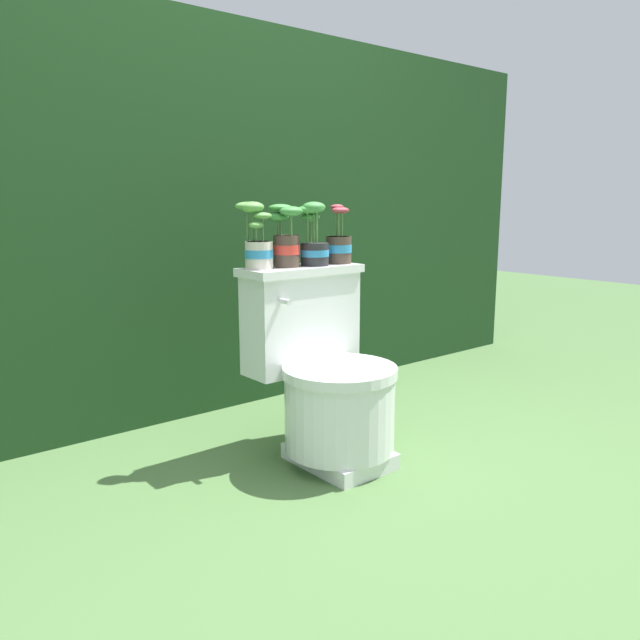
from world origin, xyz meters
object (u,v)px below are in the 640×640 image
at_px(potted_plant_middle, 314,239).
at_px(potted_plant_midright, 339,244).
at_px(potted_plant_left, 257,242).
at_px(potted_plant_midleft, 286,240).
at_px(toilet, 326,378).

height_order(potted_plant_middle, potted_plant_midright, potted_plant_middle).
relative_size(potted_plant_left, potted_plant_middle, 1.00).
bearing_deg(potted_plant_middle, potted_plant_midleft, 167.68).
height_order(potted_plant_midleft, potted_plant_midright, potted_plant_midleft).
relative_size(potted_plant_midleft, potted_plant_midright, 1.01).
height_order(toilet, potted_plant_midright, potted_plant_midright).
height_order(toilet, potted_plant_left, potted_plant_left).
bearing_deg(potted_plant_left, potted_plant_midleft, -2.55).
height_order(toilet, potted_plant_middle, potted_plant_middle).
height_order(potted_plant_left, potted_plant_midright, potted_plant_left).
height_order(toilet, potted_plant_midleft, potted_plant_midleft).
bearing_deg(potted_plant_midright, potted_plant_middle, -177.70).
relative_size(toilet, potted_plant_left, 2.98).
xyz_separation_m(potted_plant_left, potted_plant_middle, (0.23, -0.03, -0.00)).
bearing_deg(toilet, potted_plant_middle, 68.29).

